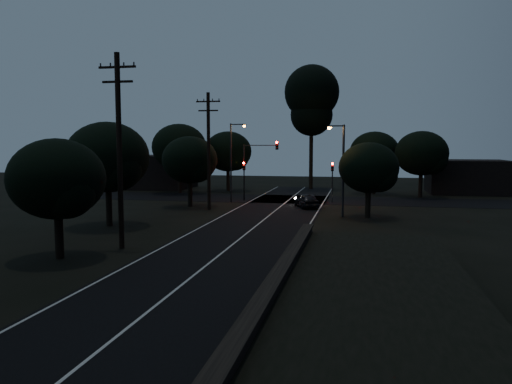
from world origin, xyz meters
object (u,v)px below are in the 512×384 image
at_px(utility_pole_far, 209,149).
at_px(car, 307,201).
at_px(signal_left, 244,174).
at_px(utility_pole_mid, 119,148).
at_px(signal_right, 332,175).
at_px(tall_pine, 312,100).
at_px(streetlight_a, 233,157).
at_px(signal_mast, 260,159).
at_px(streetlight_c, 341,164).
at_px(streetlight_b, 341,156).

xyz_separation_m(utility_pole_far, car, (8.50, 3.29, -4.81)).
relative_size(signal_left, car, 1.03).
height_order(utility_pole_mid, signal_right, utility_pole_mid).
bearing_deg(tall_pine, signal_left, -110.46).
bearing_deg(streetlight_a, signal_mast, 39.77).
xyz_separation_m(utility_pole_mid, streetlight_a, (0.69, 23.00, -1.10)).
bearing_deg(streetlight_c, utility_pole_mid, -128.26).
xyz_separation_m(tall_pine, signal_right, (3.60, -15.01, -8.85)).
bearing_deg(utility_pole_mid, signal_right, 67.01).
distance_m(signal_left, car, 8.78).
xyz_separation_m(signal_mast, streetlight_b, (8.22, 4.01, 0.30)).
height_order(utility_pole_mid, streetlight_b, utility_pole_mid).
bearing_deg(streetlight_a, streetlight_b, 29.48).
relative_size(tall_pine, streetlight_b, 2.03).
bearing_deg(signal_right, tall_pine, 103.49).
height_order(signal_left, streetlight_b, streetlight_b).
bearing_deg(signal_left, signal_mast, 0.13).
relative_size(tall_pine, car, 4.08).
distance_m(utility_pole_mid, streetlight_b, 31.15).
bearing_deg(utility_pole_mid, utility_pole_far, 90.00).
bearing_deg(car, signal_right, -135.82).
relative_size(utility_pole_far, signal_mast, 1.68).
bearing_deg(signal_right, streetlight_b, 80.00).
xyz_separation_m(utility_pole_mid, utility_pole_far, (0.00, 17.00, -0.25)).
height_order(signal_left, signal_right, same).
bearing_deg(car, signal_left, -55.18).
xyz_separation_m(signal_left, streetlight_a, (-0.71, -1.99, 1.80)).
bearing_deg(signal_left, signal_right, 0.00).
xyz_separation_m(utility_pole_mid, tall_pine, (7.00, 40.00, 5.95)).
bearing_deg(utility_pole_far, car, 21.18).
distance_m(streetlight_c, car, 7.25).
bearing_deg(tall_pine, signal_right, -76.51).
distance_m(signal_mast, streetlight_a, 3.13).
bearing_deg(car, utility_pole_far, -0.52).
bearing_deg(tall_pine, signal_mast, -104.62).
distance_m(utility_pole_mid, streetlight_c, 19.15).
bearing_deg(car, streetlight_a, -40.83).
bearing_deg(signal_mast, streetlight_a, -140.23).
distance_m(utility_pole_mid, utility_pole_far, 17.00).
xyz_separation_m(signal_right, car, (-2.10, -4.69, -2.16)).
relative_size(signal_mast, streetlight_c, 0.83).
xyz_separation_m(streetlight_a, car, (7.81, -2.71, -3.96)).
height_order(utility_pole_mid, streetlight_c, utility_pole_mid).
height_order(tall_pine, signal_right, tall_pine).
xyz_separation_m(utility_pole_mid, car, (8.50, 20.29, -5.06)).
distance_m(utility_pole_far, signal_mast, 8.64).
bearing_deg(signal_right, signal_left, 180.00).
relative_size(utility_pole_mid, car, 2.77).
height_order(tall_pine, signal_left, tall_pine).
bearing_deg(streetlight_a, utility_pole_mid, -91.73).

